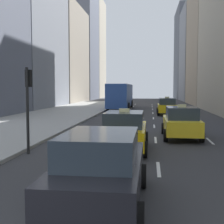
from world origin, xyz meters
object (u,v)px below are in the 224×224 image
Objects in this scene: taxi_second at (125,131)px; traffic_light_pole at (28,96)px; taxi_lead at (181,122)px; taxi_third at (167,106)px; sedan_black_near at (101,169)px; city_bus at (120,95)px.

taxi_second is 4.37m from traffic_light_pole.
taxi_lead is 8.48m from traffic_light_pole.
taxi_third reaches higher than sedan_black_near.
taxi_lead is 0.95× the size of sedan_black_near.
taxi_lead is at bearing 74.92° from sedan_black_near.
taxi_second is 19.16m from taxi_third.
taxi_lead is 1.22× the size of traffic_light_pole.
taxi_lead is 1.00× the size of taxi_third.
city_bus reaches higher than taxi_second.
taxi_second is at bearing -126.14° from taxi_lead.
taxi_second is (-2.80, -3.83, 0.00)m from taxi_lead.
taxi_lead and taxi_third have the same top height.
city_bus reaches higher than taxi_third.
taxi_third is 10.28m from city_bus.
traffic_light_pole is at bearing -164.95° from taxi_second.
taxi_second is 0.38× the size of city_bus.
taxi_third is at bearing 81.60° from taxi_second.
sedan_black_near is at bearing -96.26° from taxi_third.
taxi_third is 1.22× the size of traffic_light_pole.
sedan_black_near is (-2.80, -25.51, 0.02)m from taxi_third.
city_bus is 28.61m from traffic_light_pole.
sedan_black_near is 0.40× the size of city_bus.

